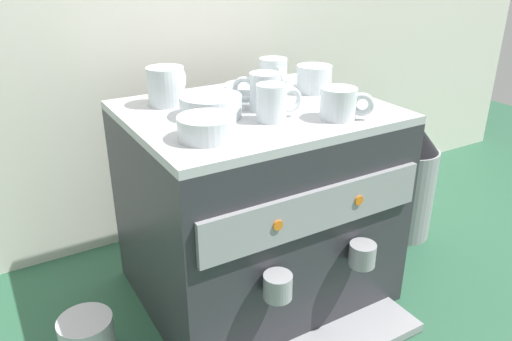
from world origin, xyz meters
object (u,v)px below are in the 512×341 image
object	(u,v)px
espresso_machine	(257,205)
ceramic_cup_0	(273,102)
ceramic_cup_3	(314,78)
ceramic_cup_5	(274,74)
ceramic_cup_4	(263,91)
ceramic_bowl_1	(211,106)
ceramic_cup_1	(340,103)
ceramic_bowl_0	(207,128)
ceramic_cup_2	(167,86)
ceramic_bowl_2	(246,91)
coffee_grinder	(409,180)

from	to	relation	value
espresso_machine	ceramic_cup_0	distance (m)	0.29
ceramic_cup_3	ceramic_cup_5	distance (m)	0.10
ceramic_cup_0	ceramic_cup_4	size ratio (longest dim) A/B	1.07
ceramic_cup_5	ceramic_bowl_1	distance (m)	0.26
ceramic_cup_0	ceramic_cup_1	distance (m)	0.14
ceramic_cup_0	ceramic_bowl_0	distance (m)	0.16
ceramic_cup_3	ceramic_cup_4	bearing A→B (deg)	-161.32
ceramic_cup_2	ceramic_cup_1	bearing A→B (deg)	-46.42
ceramic_bowl_0	ceramic_cup_2	bearing A→B (deg)	85.19
espresso_machine	ceramic_cup_4	world-z (taller)	ceramic_cup_4
ceramic_cup_2	ceramic_bowl_2	size ratio (longest dim) A/B	1.09
ceramic_cup_0	ceramic_cup_3	world-z (taller)	ceramic_cup_0
ceramic_bowl_0	coffee_grinder	world-z (taller)	ceramic_bowl_0
espresso_machine	ceramic_cup_0	bearing A→B (deg)	-98.73
espresso_machine	ceramic_bowl_0	distance (m)	0.33
espresso_machine	ceramic_cup_5	size ratio (longest dim) A/B	5.30
espresso_machine	coffee_grinder	world-z (taller)	espresso_machine
ceramic_bowl_1	ceramic_cup_5	bearing A→B (deg)	27.55
coffee_grinder	ceramic_cup_1	bearing A→B (deg)	-159.98
ceramic_cup_3	ceramic_bowl_0	bearing A→B (deg)	-155.58
espresso_machine	ceramic_cup_4	distance (m)	0.28
ceramic_bowl_2	ceramic_cup_2	bearing A→B (deg)	166.25
espresso_machine	ceramic_cup_1	size ratio (longest dim) A/B	5.95
ceramic_cup_3	ceramic_bowl_1	xyz separation A→B (m)	(-0.30, -0.05, -0.01)
ceramic_bowl_0	ceramic_bowl_1	xyz separation A→B (m)	(0.07, 0.12, 0.00)
ceramic_cup_2	ceramic_bowl_1	world-z (taller)	ceramic_cup_2
ceramic_bowl_0	coffee_grinder	bearing A→B (deg)	9.45
ceramic_cup_2	coffee_grinder	world-z (taller)	ceramic_cup_2
ceramic_cup_2	coffee_grinder	bearing A→B (deg)	-11.11
ceramic_cup_2	ceramic_cup_5	distance (m)	0.27
coffee_grinder	ceramic_cup_5	bearing A→B (deg)	162.88
ceramic_cup_0	coffee_grinder	size ratio (longest dim) A/B	0.28
ceramic_cup_0	ceramic_bowl_2	xyz separation A→B (m)	(0.04, 0.17, -0.02)
ceramic_cup_3	ceramic_bowl_2	world-z (taller)	ceramic_cup_3
ceramic_cup_4	coffee_grinder	xyz separation A→B (m)	(0.50, 0.01, -0.33)
coffee_grinder	ceramic_cup_2	bearing A→B (deg)	168.89
ceramic_cup_5	ceramic_bowl_1	bearing A→B (deg)	-152.45
ceramic_cup_0	ceramic_cup_2	size ratio (longest dim) A/B	0.89
ceramic_cup_1	ceramic_cup_2	size ratio (longest dim) A/B	0.85
espresso_machine	ceramic_cup_0	world-z (taller)	ceramic_cup_0
ceramic_cup_3	coffee_grinder	distance (m)	0.46
ceramic_bowl_1	ceramic_cup_4	bearing A→B (deg)	-5.61
ceramic_cup_2	ceramic_cup_4	xyz separation A→B (m)	(0.16, -0.14, -0.00)
ceramic_cup_1	ceramic_cup_0	bearing A→B (deg)	154.38
ceramic_cup_2	ceramic_cup_4	distance (m)	0.21
ceramic_cup_4	ceramic_bowl_2	bearing A→B (deg)	81.72
ceramic_cup_0	ceramic_bowl_2	bearing A→B (deg)	78.15
ceramic_cup_5	ceramic_bowl_0	distance (m)	0.37
ceramic_cup_1	ceramic_cup_5	world-z (taller)	ceramic_cup_5
espresso_machine	ceramic_cup_2	world-z (taller)	ceramic_cup_2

